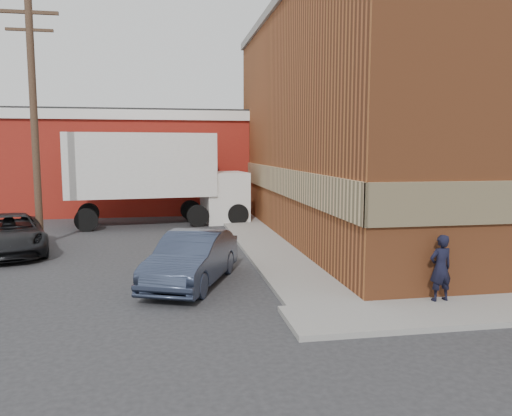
{
  "coord_description": "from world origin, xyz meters",
  "views": [
    {
      "loc": [
        -2.82,
        -10.3,
        3.53
      ],
      "look_at": [
        -0.28,
        3.93,
        1.81
      ],
      "focal_mm": 35.0,
      "sensor_mm": 36.0,
      "label": 1
    }
  ],
  "objects": [
    {
      "name": "warehouse",
      "position": [
        -6.0,
        20.0,
        2.81
      ],
      "size": [
        16.3,
        8.3,
        5.6
      ],
      "color": "maroon",
      "rests_on": "ground"
    },
    {
      "name": "suv_a",
      "position": [
        -8.11,
        7.5,
        0.66
      ],
      "size": [
        3.48,
        5.21,
        1.33
      ],
      "primitive_type": "imported",
      "rotation": [
        0.0,
        0.0,
        0.29
      ],
      "color": "black",
      "rests_on": "ground"
    },
    {
      "name": "brick_building",
      "position": [
        8.5,
        9.0,
        4.68
      ],
      "size": [
        14.25,
        18.25,
        9.36
      ],
      "color": "brown",
      "rests_on": "ground"
    },
    {
      "name": "man",
      "position": [
        3.18,
        -0.25,
        0.88
      ],
      "size": [
        0.59,
        0.42,
        1.51
      ],
      "primitive_type": "imported",
      "rotation": [
        0.0,
        0.0,
        3.25
      ],
      "color": "black",
      "rests_on": "sidewalk_south"
    },
    {
      "name": "sedan",
      "position": [
        -2.23,
        2.54,
        0.68
      ],
      "size": [
        2.88,
        4.39,
        1.37
      ],
      "primitive_type": "imported",
      "rotation": [
        0.0,
        0.0,
        -0.38
      ],
      "color": "#2E374E",
      "rests_on": "ground"
    },
    {
      "name": "box_truck",
      "position": [
        -3.18,
        13.26,
        2.44
      ],
      "size": [
        8.79,
        3.43,
        4.23
      ],
      "rotation": [
        0.0,
        0.0,
        0.11
      ],
      "color": "white",
      "rests_on": "ground"
    },
    {
      "name": "ground",
      "position": [
        0.0,
        0.0,
        0.0
      ],
      "size": [
        90.0,
        90.0,
        0.0
      ],
      "primitive_type": "plane",
      "color": "#28282B",
      "rests_on": "ground"
    },
    {
      "name": "utility_pole",
      "position": [
        -7.5,
        9.0,
        4.75
      ],
      "size": [
        2.0,
        0.26,
        9.0
      ],
      "color": "brown",
      "rests_on": "ground"
    },
    {
      "name": "sidewalk_west",
      "position": [
        0.6,
        9.0,
        0.06
      ],
      "size": [
        1.8,
        18.0,
        0.12
      ],
      "primitive_type": "cube",
      "color": "gray",
      "rests_on": "ground"
    }
  ]
}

